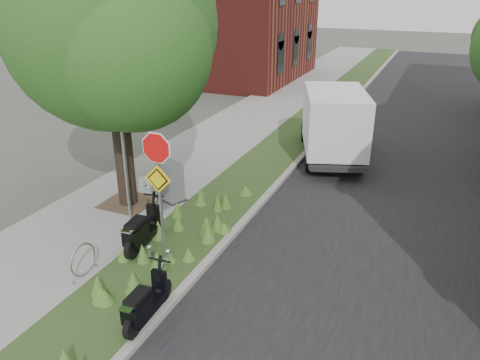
# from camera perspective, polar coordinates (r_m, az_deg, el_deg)

# --- Properties ---
(ground) EXTENTS (120.00, 120.00, 0.00)m
(ground) POSITION_cam_1_polar(r_m,az_deg,el_deg) (10.15, -4.03, -13.69)
(ground) COLOR #4C5147
(ground) RESTS_ON ground
(sidewalk_near) EXTENTS (3.50, 60.00, 0.12)m
(sidewalk_near) POSITION_cam_1_polar(r_m,az_deg,el_deg) (19.90, -1.73, 5.56)
(sidewalk_near) COLOR gray
(sidewalk_near) RESTS_ON ground
(verge) EXTENTS (2.00, 60.00, 0.12)m
(verge) POSITION_cam_1_polar(r_m,az_deg,el_deg) (18.95, 5.84, 4.53)
(verge) COLOR #2C471E
(verge) RESTS_ON ground
(kerb_near) EXTENTS (0.20, 60.00, 0.13)m
(kerb_near) POSITION_cam_1_polar(r_m,az_deg,el_deg) (18.69, 8.76, 4.12)
(kerb_near) COLOR #9E9991
(kerb_near) RESTS_ON ground
(road) EXTENTS (7.00, 60.00, 0.01)m
(road) POSITION_cam_1_polar(r_m,az_deg,el_deg) (18.21, 19.42, 2.32)
(road) COLOR black
(road) RESTS_ON ground
(street_tree_main) EXTENTS (6.21, 5.54, 7.66)m
(street_tree_main) POSITION_cam_1_polar(r_m,az_deg,el_deg) (12.84, -15.52, 16.68)
(street_tree_main) COLOR black
(street_tree_main) RESTS_ON ground
(bare_post) EXTENTS (0.08, 0.08, 4.00)m
(bare_post) POSITION_cam_1_polar(r_m,az_deg,el_deg) (12.07, -13.97, 3.32)
(bare_post) COLOR #A5A8AD
(bare_post) RESTS_ON ground
(bike_hoop) EXTENTS (0.06, 0.78, 0.77)m
(bike_hoop) POSITION_cam_1_polar(r_m,az_deg,el_deg) (10.82, -18.61, -9.23)
(bike_hoop) COLOR #A5A8AD
(bike_hoop) RESTS_ON ground
(sign_assembly) EXTENTS (0.94, 0.08, 3.22)m
(sign_assembly) POSITION_cam_1_polar(r_m,az_deg,el_deg) (10.08, -9.97, 0.96)
(sign_assembly) COLOR #A5A8AD
(sign_assembly) RESTS_ON ground
(brick_building) EXTENTS (9.40, 10.40, 8.30)m
(brick_building) POSITION_cam_1_polar(r_m,az_deg,el_deg) (32.12, -1.18, 19.83)
(brick_building) COLOR maroon
(brick_building) RESTS_ON ground
(scooter_near) EXTENTS (0.47, 1.77, 0.85)m
(scooter_near) POSITION_cam_1_polar(r_m,az_deg,el_deg) (11.42, -12.03, -6.44)
(scooter_near) COLOR black
(scooter_near) RESTS_ON ground
(scooter_far) EXTENTS (0.37, 1.61, 0.77)m
(scooter_far) POSITION_cam_1_polar(r_m,az_deg,el_deg) (9.16, -11.72, -14.95)
(scooter_far) COLOR black
(scooter_far) RESTS_ON ground
(box_truck) EXTENTS (3.36, 5.22, 2.21)m
(box_truck) POSITION_cam_1_polar(r_m,az_deg,el_deg) (17.26, 11.24, 7.14)
(box_truck) COLOR #262628
(box_truck) RESTS_ON ground
(utility_cabinet) EXTENTS (1.02, 0.87, 1.14)m
(utility_cabinet) POSITION_cam_1_polar(r_m,az_deg,el_deg) (13.77, -8.51, -0.23)
(utility_cabinet) COLOR #262628
(utility_cabinet) RESTS_ON ground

